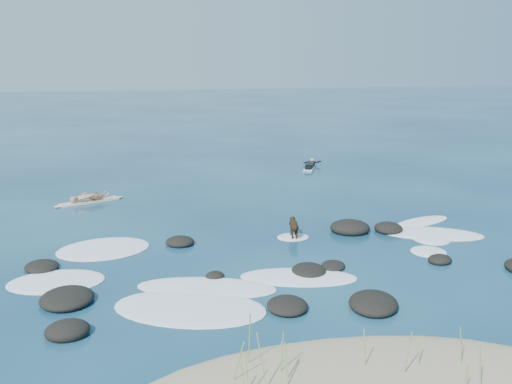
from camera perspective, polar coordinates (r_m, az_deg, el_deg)
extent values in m
plane|color=#0A2642|center=(18.25, 0.84, -5.78)|extent=(160.00, 160.00, 0.00)
cylinder|color=olive|center=(10.55, 0.63, -16.90)|extent=(0.21, 0.15, 1.21)
cylinder|color=olive|center=(10.85, -1.80, -16.75)|extent=(0.23, 0.17, 0.95)
cylinder|color=olive|center=(10.40, -0.88, -18.24)|extent=(0.05, 0.25, 0.95)
cylinder|color=olive|center=(11.21, 21.53, -16.44)|extent=(0.10, 0.08, 1.06)
cylinder|color=olive|center=(11.80, 15.93, -15.37)|extent=(0.06, 0.17, 0.70)
cylinder|color=olive|center=(11.09, 2.59, -15.97)|extent=(0.07, 0.12, 0.99)
cylinder|color=olive|center=(11.28, -0.66, -14.65)|extent=(0.04, 0.26, 1.23)
cylinder|color=olive|center=(11.12, 20.19, -17.50)|extent=(0.03, 0.07, 0.75)
cylinder|color=olive|center=(12.02, 19.81, -14.51)|extent=(0.16, 0.07, 0.92)
cylinder|color=olive|center=(10.72, 2.93, -17.17)|extent=(0.14, 0.21, 0.96)
cylinder|color=olive|center=(11.51, 10.83, -15.36)|extent=(0.07, 0.11, 0.88)
cylinder|color=olive|center=(11.38, 14.90, -15.61)|extent=(0.15, 0.04, 0.99)
cylinder|color=olive|center=(10.55, -1.26, -18.50)|extent=(0.11, 0.16, 0.72)
cylinder|color=olive|center=(10.96, 3.09, -16.82)|extent=(0.06, 0.20, 0.82)
ellipsoid|color=black|center=(15.32, -18.39, -10.07)|extent=(1.36, 1.46, 0.41)
ellipsoid|color=black|center=(18.86, -7.62, -4.96)|extent=(1.20, 1.17, 0.35)
ellipsoid|color=black|center=(16.46, 5.30, -7.81)|extent=(1.21, 1.32, 0.28)
ellipsoid|color=black|center=(13.68, -18.34, -13.02)|extent=(1.06, 0.95, 0.43)
ellipsoid|color=black|center=(16.08, -4.14, -8.36)|extent=(0.68, 0.65, 0.24)
ellipsoid|color=black|center=(20.58, 13.11, -3.56)|extent=(1.17, 1.26, 0.40)
ellipsoid|color=black|center=(14.23, 3.15, -11.29)|extent=(1.12, 1.21, 0.35)
ellipsoid|color=black|center=(18.03, 17.91, -6.47)|extent=(0.98, 0.93, 0.30)
ellipsoid|color=black|center=(14.57, 11.65, -10.86)|extent=(1.66, 1.78, 0.44)
ellipsoid|color=black|center=(20.26, 9.38, -3.55)|extent=(1.66, 1.58, 0.54)
ellipsoid|color=black|center=(17.79, -20.64, -6.99)|extent=(1.31, 1.35, 0.29)
ellipsoid|color=black|center=(16.93, 7.71, -7.32)|extent=(1.03, 1.10, 0.20)
ellipsoid|color=white|center=(16.71, -19.35, -8.46)|extent=(2.65, 1.82, 0.12)
ellipsoid|color=white|center=(16.11, 4.29, -8.51)|extent=(3.54, 2.17, 0.12)
ellipsoid|color=white|center=(18.84, 16.86, -5.73)|extent=(1.42, 1.41, 0.12)
ellipsoid|color=white|center=(18.92, -15.01, -5.51)|extent=(3.30, 2.74, 0.12)
ellipsoid|color=white|center=(14.36, -6.62, -11.46)|extent=(4.37, 3.40, 0.12)
ellipsoid|color=white|center=(22.01, 16.26, -2.86)|extent=(2.74, 1.78, 0.12)
ellipsoid|color=white|center=(20.68, 17.05, -4.00)|extent=(3.91, 2.82, 0.12)
ellipsoid|color=white|center=(15.46, -4.95, -9.52)|extent=(4.05, 2.47, 0.12)
ellipsoid|color=white|center=(20.11, 17.03, -4.50)|extent=(1.36, 1.52, 0.12)
ellipsoid|color=white|center=(19.43, 3.72, -4.53)|extent=(1.10, 0.90, 0.12)
cube|color=beige|center=(24.78, -16.33, -0.94)|extent=(2.43, 1.46, 0.08)
ellipsoid|color=beige|center=(25.19, -13.73, -0.54)|extent=(0.56, 0.45, 0.09)
ellipsoid|color=beige|center=(24.43, -19.02, -1.35)|extent=(0.56, 0.45, 0.09)
imported|color=#AE795B|center=(24.59, -16.46, 0.94)|extent=(0.58, 0.68, 1.58)
cube|color=white|center=(31.06, 5.44, 2.49)|extent=(1.26, 2.02, 0.07)
ellipsoid|color=white|center=(32.04, 5.70, 2.83)|extent=(0.40, 0.50, 0.08)
cube|color=black|center=(31.03, 5.45, 2.74)|extent=(0.85, 1.27, 0.20)
sphere|color=tan|center=(31.71, 5.63, 3.17)|extent=(0.28, 0.28, 0.21)
cylinder|color=black|center=(31.90, 5.21, 3.03)|extent=(0.51, 0.10, 0.23)
cylinder|color=black|center=(31.83, 6.12, 2.98)|extent=(0.40, 0.43, 0.23)
cube|color=black|center=(30.38, 5.26, 2.43)|extent=(0.49, 0.59, 0.13)
cylinder|color=black|center=(19.20, 3.81, -3.35)|extent=(0.33, 0.57, 0.26)
sphere|color=black|center=(19.44, 3.73, -3.14)|extent=(0.31, 0.31, 0.28)
sphere|color=black|center=(18.97, 3.91, -3.57)|extent=(0.28, 0.28, 0.25)
sphere|color=black|center=(19.56, 3.67, -2.74)|extent=(0.22, 0.22, 0.20)
cone|color=black|center=(19.67, 3.63, -2.68)|extent=(0.12, 0.13, 0.10)
cone|color=black|center=(19.52, 3.53, -2.53)|extent=(0.10, 0.08, 0.10)
cone|color=black|center=(19.53, 3.83, -2.52)|extent=(0.10, 0.08, 0.10)
cylinder|color=black|center=(19.46, 3.53, -3.99)|extent=(0.07, 0.07, 0.36)
cylinder|color=black|center=(19.47, 3.94, -3.98)|extent=(0.07, 0.07, 0.36)
cylinder|color=black|center=(19.10, 3.66, -4.33)|extent=(0.07, 0.07, 0.36)
cylinder|color=black|center=(19.12, 4.08, -4.32)|extent=(0.07, 0.07, 0.36)
cylinder|color=black|center=(18.84, 3.95, -3.54)|extent=(0.08, 0.26, 0.15)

